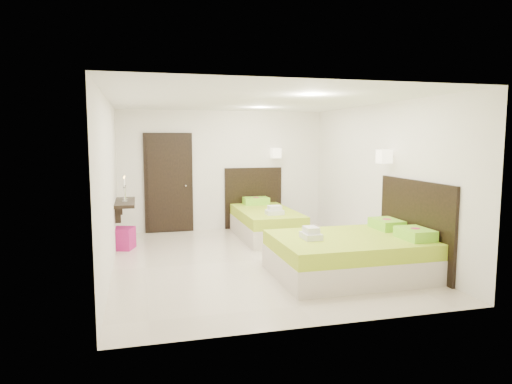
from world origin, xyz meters
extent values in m
plane|color=beige|center=(0.00, 0.00, 0.00)|extent=(5.50, 5.50, 0.00)
cube|color=beige|center=(0.67, 1.67, 0.17)|extent=(1.08, 2.16, 0.35)
cube|color=#8FB21C|center=(0.67, 1.67, 0.45)|extent=(1.07, 2.14, 0.22)
cube|color=black|center=(0.67, 2.72, 0.68)|extent=(1.30, 0.05, 1.35)
cube|color=#8ADC28|center=(0.67, 2.48, 0.64)|extent=(0.54, 0.37, 0.15)
cylinder|color=#C82F5A|center=(0.67, 2.48, 0.72)|extent=(0.13, 0.13, 0.00)
cube|color=silver|center=(0.67, 1.07, 0.61)|extent=(0.32, 0.24, 0.09)
cube|color=silver|center=(0.67, 1.07, 0.69)|extent=(0.24, 0.18, 0.09)
cube|color=white|center=(1.15, 2.57, 1.68)|extent=(0.19, 0.19, 0.22)
cylinder|color=#2D2116|center=(1.15, 2.65, 1.68)|extent=(0.03, 0.16, 0.03)
cube|color=beige|center=(1.15, -1.13, 0.18)|extent=(2.21, 1.65, 0.35)
cube|color=#8FB21C|center=(1.15, -1.13, 0.46)|extent=(2.18, 1.64, 0.22)
cube|color=black|center=(2.22, -1.13, 0.69)|extent=(0.05, 1.87, 1.38)
cube|color=#8ADC28|center=(1.97, -1.51, 0.65)|extent=(0.37, 0.55, 0.15)
cylinder|color=#C82F5A|center=(1.97, -1.51, 0.73)|extent=(0.13, 0.13, 0.00)
cube|color=#8ADC28|center=(1.97, -0.74, 0.65)|extent=(0.37, 0.55, 0.15)
cylinder|color=#C82F5A|center=(1.97, -0.74, 0.73)|extent=(0.13, 0.13, 0.00)
cube|color=silver|center=(0.54, -1.13, 0.62)|extent=(0.24, 0.33, 0.09)
cube|color=silver|center=(0.54, -1.13, 0.71)|extent=(0.18, 0.25, 0.09)
cube|color=white|center=(2.07, -0.43, 1.71)|extent=(0.20, 0.20, 0.22)
cylinder|color=#2D2116|center=(2.15, -0.43, 1.71)|extent=(0.16, 0.03, 0.03)
cube|color=black|center=(1.35, 2.30, 0.18)|extent=(0.49, 0.47, 0.35)
cube|color=#9A145B|center=(-2.14, 1.36, 0.20)|extent=(0.50, 0.50, 0.39)
cube|color=black|center=(-1.20, 2.71, 1.05)|extent=(1.02, 0.06, 2.14)
cube|color=black|center=(-1.20, 2.67, 1.05)|extent=(0.88, 0.04, 2.06)
cylinder|color=silver|center=(-0.85, 2.64, 1.00)|extent=(0.03, 0.10, 0.03)
cube|color=black|center=(-2.08, 1.60, 0.82)|extent=(0.35, 1.20, 0.06)
cube|color=black|center=(-2.19, 1.15, 0.67)|extent=(0.10, 0.04, 0.30)
cube|color=black|center=(-2.19, 2.05, 0.67)|extent=(0.10, 0.04, 0.30)
cylinder|color=silver|center=(-2.08, 1.45, 0.86)|extent=(0.10, 0.10, 0.02)
cylinder|color=silver|center=(-2.08, 1.45, 0.98)|extent=(0.02, 0.02, 0.22)
cone|color=silver|center=(-2.08, 1.45, 1.11)|extent=(0.07, 0.07, 0.04)
cylinder|color=white|center=(-2.08, 1.45, 1.20)|extent=(0.02, 0.02, 0.15)
sphere|color=#FFB23F|center=(-2.08, 1.45, 1.29)|extent=(0.02, 0.02, 0.02)
cylinder|color=silver|center=(-2.08, 1.75, 0.86)|extent=(0.10, 0.10, 0.02)
cylinder|color=silver|center=(-2.08, 1.75, 0.98)|extent=(0.02, 0.02, 0.22)
cone|color=silver|center=(-2.08, 1.75, 1.11)|extent=(0.07, 0.07, 0.04)
cylinder|color=white|center=(-2.08, 1.75, 1.20)|extent=(0.02, 0.02, 0.15)
sphere|color=#FFB23F|center=(-2.08, 1.75, 1.29)|extent=(0.02, 0.02, 0.02)
camera|label=1|loc=(-1.83, -7.11, 2.00)|focal=32.00mm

